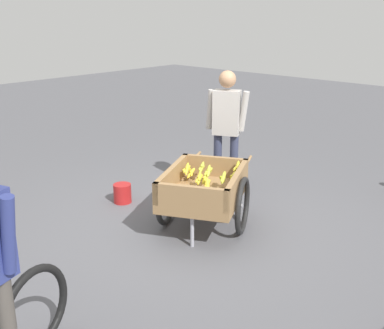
{
  "coord_description": "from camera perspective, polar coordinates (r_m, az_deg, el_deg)",
  "views": [
    {
      "loc": [
        3.6,
        3.43,
        2.36
      ],
      "look_at": [
        -0.05,
        0.07,
        0.75
      ],
      "focal_mm": 44.7,
      "sensor_mm": 36.0,
      "label": 1
    }
  ],
  "objects": [
    {
      "name": "vendor_person",
      "position": [
        6.22,
        4.14,
        5.15
      ],
      "size": [
        0.33,
        0.53,
        1.64
      ],
      "color": "#333851",
      "rests_on": "ground"
    },
    {
      "name": "plastic_bucket",
      "position": [
        6.19,
        -8.3,
        -3.42
      ],
      "size": [
        0.23,
        0.23,
        0.24
      ],
      "primitive_type": "cylinder",
      "color": "#B21E1E",
      "rests_on": "ground"
    },
    {
      "name": "ground_plane",
      "position": [
        5.5,
        -0.92,
        -7.42
      ],
      "size": [
        24.0,
        24.0,
        0.0
      ],
      "primitive_type": "plane",
      "color": "#56565B"
    },
    {
      "name": "fruit_cart",
      "position": [
        5.32,
        1.46,
        -3.21
      ],
      "size": [
        1.81,
        1.42,
        0.71
      ],
      "color": "#937047",
      "rests_on": "ground"
    }
  ]
}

